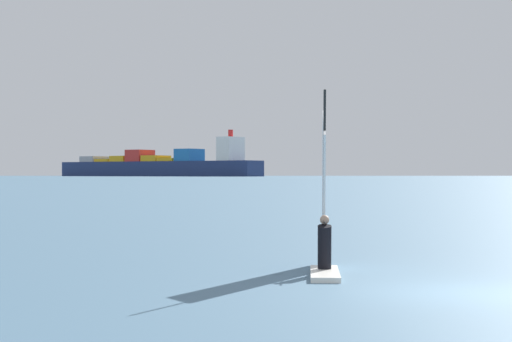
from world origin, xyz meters
TOP-DOWN VIEW (x-y plane):
  - ground_plane at (0.00, 0.00)m, footprint 4000.00×4000.00m
  - windsurfer at (-3.26, 3.13)m, footprint 1.14×4.41m
  - cargo_ship at (-271.35, 749.59)m, footprint 205.34×99.22m
  - distant_headland at (-368.14, 1304.88)m, footprint 1107.58×489.79m

SIDE VIEW (x-z plane):
  - ground_plane at x=0.00m, z-range 0.00..0.00m
  - windsurfer at x=-3.26m, z-range -1.15..3.34m
  - cargo_ship at x=-271.35m, z-range -9.89..28.61m
  - distant_headland at x=-368.14m, z-range 0.00..32.74m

